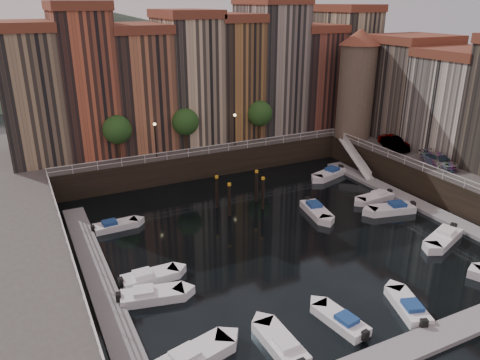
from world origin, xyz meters
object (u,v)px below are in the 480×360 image
gangway (356,157)px  boat_left_2 (149,277)px  mooring_pilings (242,193)px  car_a (395,142)px  corner_tower (357,82)px  car_b (395,145)px  boat_left_1 (151,296)px  boat_left_0 (193,357)px  car_c (439,161)px

gangway → boat_left_2: size_ratio=1.85×
mooring_pilings → car_a: size_ratio=1.09×
corner_tower → car_a: corner_tower is taller
boat_left_2 → car_a: car_a is taller
car_a → boat_left_2: bearing=-172.2°
gangway → car_b: bearing=-36.4°
boat_left_1 → boat_left_2: bearing=89.7°
boat_left_0 → car_c: size_ratio=1.11×
boat_left_1 → boat_left_0: bearing=-73.9°
mooring_pilings → boat_left_1: 17.14m
corner_tower → mooring_pilings: corner_tower is taller
boat_left_0 → boat_left_2: bearing=76.1°
gangway → car_b: size_ratio=1.91×
mooring_pilings → car_b: car_b is taller
gangway → car_a: 5.19m
corner_tower → car_c: (0.58, -13.92, -6.51)m
boat_left_2 → car_c: bearing=4.7°
gangway → boat_left_0: 37.27m
gangway → mooring_pilings: (-17.59, -3.71, -0.27)m
mooring_pilings → car_a: car_a is taller
corner_tower → boat_left_1: bearing=-149.6°
gangway → car_a: car_a is taller
boat_left_1 → car_c: car_c is taller
boat_left_2 → boat_left_1: bearing=-103.3°
corner_tower → car_c: size_ratio=2.92×
boat_left_1 → car_b: size_ratio=1.11×
boat_left_2 → boat_left_0: bearing=-91.1°
car_a → corner_tower: bearing=94.9°
boat_left_2 → car_c: size_ratio=0.95×
boat_left_1 → car_a: size_ratio=1.11×
boat_left_1 → boat_left_2: (0.54, 2.40, -0.02)m
mooring_pilings → car_a: 22.31m
car_c → gangway: bearing=115.3°
boat_left_1 → car_b: bearing=32.2°
boat_left_0 → boat_left_2: size_ratio=1.16×
boat_left_2 → car_a: 36.25m
corner_tower → car_a: 9.13m
corner_tower → gangway: 9.86m
mooring_pilings → boat_left_2: (-12.29, -8.90, -1.30)m
gangway → car_c: size_ratio=1.76×
corner_tower → car_b: 9.68m
corner_tower → car_a: (1.64, -6.25, -6.45)m
car_b → boat_left_2: bearing=-150.8°
boat_left_2 → car_b: bearing=15.8°
car_a → car_c: (-1.06, -7.67, -0.06)m
gangway → corner_tower: bearing=57.2°
gangway → mooring_pilings: size_ratio=1.76×
mooring_pilings → boat_left_2: size_ratio=1.05×
corner_tower → boat_left_0: corner_tower is taller
gangway → boat_left_2: gangway is taller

